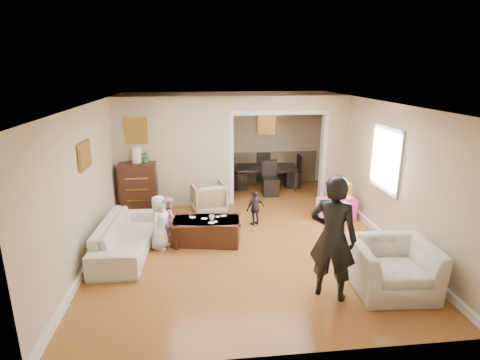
{
  "coord_description": "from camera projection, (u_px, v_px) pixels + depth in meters",
  "views": [
    {
      "loc": [
        -0.81,
        -7.11,
        3.2
      ],
      "look_at": [
        0.0,
        0.2,
        1.05
      ],
      "focal_mm": 28.59,
      "sensor_mm": 36.0,
      "label": 1
    }
  ],
  "objects": [
    {
      "name": "partition_right",
      "position": [
        333.0,
        149.0,
        9.38
      ],
      "size": [
        0.55,
        0.18,
        2.6
      ],
      "primitive_type": "cube",
      "color": "tan",
      "rests_on": "ground"
    },
    {
      "name": "craft_papers",
      "position": [
        208.0,
        219.0,
        7.23
      ],
      "size": [
        0.72,
        0.45,
        0.0
      ],
      "color": "white",
      "rests_on": "coffee_table"
    },
    {
      "name": "potted_plant",
      "position": [
        146.0,
        156.0,
        8.68
      ],
      "size": [
        0.26,
        0.22,
        0.29
      ],
      "primitive_type": "imported",
      "color": "#3E7735",
      "rests_on": "dresser"
    },
    {
      "name": "play_table",
      "position": [
        342.0,
        208.0,
        8.46
      ],
      "size": [
        0.56,
        0.56,
        0.47
      ],
      "primitive_type": "cube",
      "rotation": [
        0.0,
        0.0,
        0.16
      ],
      "color": "#EE3E9C",
      "rests_on": "ground"
    },
    {
      "name": "armchair_front",
      "position": [
        393.0,
        267.0,
        5.64
      ],
      "size": [
        1.22,
        1.08,
        0.75
      ],
      "primitive_type": "imported",
      "rotation": [
        0.0,
        0.0,
        -0.06
      ],
      "color": "beige",
      "rests_on": "ground"
    },
    {
      "name": "play_bowl",
      "position": [
        347.0,
        198.0,
        8.28
      ],
      "size": [
        0.24,
        0.24,
        0.05
      ],
      "primitive_type": "imported",
      "rotation": [
        0.0,
        0.0,
        0.16
      ],
      "color": "white",
      "rests_on": "play_table"
    },
    {
      "name": "framed_art_alcove",
      "position": [
        266.0,
        124.0,
        10.69
      ],
      "size": [
        0.45,
        0.03,
        0.55
      ],
      "primitive_type": "cube",
      "color": "brown"
    },
    {
      "name": "sofa",
      "position": [
        126.0,
        236.0,
        6.85
      ],
      "size": [
        0.95,
        2.16,
        0.62
      ],
      "primitive_type": "imported",
      "rotation": [
        0.0,
        0.0,
        1.51
      ],
      "color": "beige",
      "rests_on": "ground"
    },
    {
      "name": "cereal_box",
      "position": [
        347.0,
        190.0,
        8.46
      ],
      "size": [
        0.21,
        0.1,
        0.3
      ],
      "primitive_type": "cube",
      "rotation": [
        0.0,
        0.0,
        0.16
      ],
      "color": "yellow",
      "rests_on": "play_table"
    },
    {
      "name": "toy_block",
      "position": [
        336.0,
        195.0,
        8.49
      ],
      "size": [
        0.1,
        0.09,
        0.05
      ],
      "primitive_type": "cube",
      "rotation": [
        0.0,
        0.0,
        0.51
      ],
      "color": "red",
      "rests_on": "play_table"
    },
    {
      "name": "coffee_table",
      "position": [
        207.0,
        231.0,
        7.26
      ],
      "size": [
        1.34,
        0.84,
        0.47
      ],
      "primitive_type": "cube",
      "rotation": [
        0.0,
        0.0,
        -0.18
      ],
      "color": "#3A1B12",
      "rests_on": "ground"
    },
    {
      "name": "floor",
      "position": [
        241.0,
        232.0,
        7.76
      ],
      "size": [
        7.0,
        7.0,
        0.0
      ],
      "primitive_type": "plane",
      "color": "#A96B2B",
      "rests_on": "ground"
    },
    {
      "name": "window_pane",
      "position": [
        386.0,
        159.0,
        7.24
      ],
      "size": [
        0.03,
        0.95,
        1.1
      ],
      "primitive_type": "cube",
      "color": "white",
      "rests_on": "ground"
    },
    {
      "name": "child_kneel_b",
      "position": [
        170.0,
        218.0,
        7.42
      ],
      "size": [
        0.38,
        0.45,
        0.83
      ],
      "primitive_type": "imported",
      "rotation": [
        0.0,
        0.0,
        1.74
      ],
      "color": "pink",
      "rests_on": "ground"
    },
    {
      "name": "framed_art_partition",
      "position": [
        136.0,
        131.0,
        8.64
      ],
      "size": [
        0.45,
        0.03,
        0.55
      ],
      "primitive_type": "cube",
      "color": "brown",
      "rests_on": "partition_left"
    },
    {
      "name": "dresser",
      "position": [
        139.0,
        186.0,
        8.85
      ],
      "size": [
        0.83,
        0.47,
        1.14
      ],
      "primitive_type": "cube",
      "color": "black",
      "rests_on": "ground"
    },
    {
      "name": "child_toddler",
      "position": [
        255.0,
        208.0,
        8.04
      ],
      "size": [
        0.47,
        0.38,
        0.75
      ],
      "primitive_type": "imported",
      "rotation": [
        0.0,
        0.0,
        -2.62
      ],
      "color": "black",
      "rests_on": "ground"
    },
    {
      "name": "coffee_cup",
      "position": [
        212.0,
        218.0,
        7.14
      ],
      "size": [
        0.12,
        0.12,
        0.1
      ],
      "primitive_type": "imported",
      "rotation": [
        0.0,
        0.0,
        -0.18
      ],
      "color": "silver",
      "rests_on": "coffee_table"
    },
    {
      "name": "partition_left",
      "position": [
        174.0,
        153.0,
        8.97
      ],
      "size": [
        2.75,
        0.18,
        2.6
      ],
      "primitive_type": "cube",
      "color": "tan",
      "rests_on": "ground"
    },
    {
      "name": "cyan_cup",
      "position": [
        339.0,
        197.0,
        8.33
      ],
      "size": [
        0.08,
        0.08,
        0.08
      ],
      "primitive_type": "cylinder",
      "color": "#29CFCF",
      "rests_on": "play_table"
    },
    {
      "name": "armchair_back",
      "position": [
        209.0,
        198.0,
        8.79
      ],
      "size": [
        0.88,
        0.89,
        0.69
      ],
      "primitive_type": "imported",
      "rotation": [
        0.0,
        0.0,
        3.34
      ],
      "color": "tan",
      "rests_on": "ground"
    },
    {
      "name": "framed_art_sofa_wall",
      "position": [
        85.0,
        155.0,
        6.4
      ],
      "size": [
        0.03,
        0.55,
        0.4
      ],
      "primitive_type": "cube",
      "color": "brown"
    },
    {
      "name": "adult_person",
      "position": [
        333.0,
        238.0,
        5.35
      ],
      "size": [
        0.8,
        0.73,
        1.83
      ],
      "primitive_type": "imported",
      "rotation": [
        0.0,
        0.0,
        2.56
      ],
      "color": "black",
      "rests_on": "ground"
    },
    {
      "name": "dining_table",
      "position": [
        266.0,
        177.0,
        10.6
      ],
      "size": [
        1.76,
        1.08,
        0.59
      ],
      "primitive_type": "imported",
      "rotation": [
        0.0,
        0.0,
        -0.08
      ],
      "color": "black",
      "rests_on": "ground"
    },
    {
      "name": "child_kneel_a",
      "position": [
        160.0,
        222.0,
        6.95
      ],
      "size": [
        0.48,
        0.58,
        1.02
      ],
      "primitive_type": "imported",
      "rotation": [
        0.0,
        0.0,
        1.22
      ],
      "color": "silver",
      "rests_on": "ground"
    },
    {
      "name": "table_lamp",
      "position": [
        137.0,
        155.0,
        8.64
      ],
      "size": [
        0.22,
        0.22,
        0.36
      ],
      "primitive_type": "cylinder",
      "color": "#F7E3C9",
      "rests_on": "dresser"
    },
    {
      "name": "partition_header",
      "position": [
        279.0,
        103.0,
        8.92
      ],
      "size": [
        2.22,
        0.18,
        0.35
      ],
      "primitive_type": "cube",
      "color": "tan",
      "rests_on": "partition_right"
    }
  ]
}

